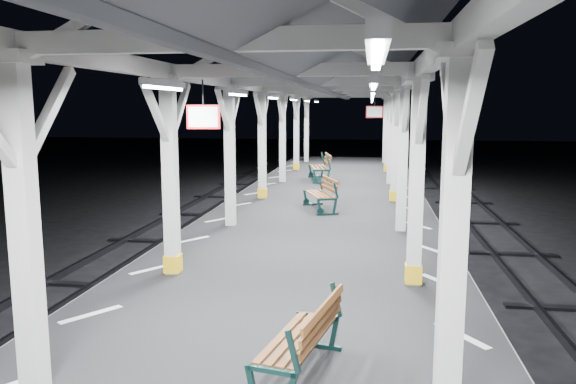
# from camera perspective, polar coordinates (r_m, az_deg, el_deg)

# --- Properties ---
(platform) EXTENTS (6.00, 50.00, 1.00)m
(platform) POSITION_cam_1_polar(r_m,az_deg,el_deg) (7.72, -2.08, -16.77)
(platform) COLOR black
(platform) RESTS_ON ground
(hazard_stripes_left) EXTENTS (1.00, 48.00, 0.01)m
(hazard_stripes_left) POSITION_cam_1_polar(r_m,az_deg,el_deg) (8.29, -19.37, -11.65)
(hazard_stripes_left) COLOR silver
(hazard_stripes_left) RESTS_ON platform
(hazard_stripes_right) EXTENTS (1.00, 48.00, 0.01)m
(hazard_stripes_right) POSITION_cam_1_polar(r_m,az_deg,el_deg) (7.50, 17.22, -13.75)
(hazard_stripes_right) COLOR silver
(hazard_stripes_right) RESTS_ON platform
(canopy) EXTENTS (5.40, 49.00, 4.65)m
(canopy) POSITION_cam_1_polar(r_m,az_deg,el_deg) (6.99, -2.29, 14.77)
(canopy) COLOR beige
(canopy) RESTS_ON platform
(bench_mid) EXTENTS (0.86, 1.61, 0.83)m
(bench_mid) POSITION_cam_1_polar(r_m,az_deg,el_deg) (6.02, 1.88, -14.53)
(bench_mid) COLOR #11302D
(bench_mid) RESTS_ON platform
(bench_far) EXTENTS (1.11, 1.73, 0.88)m
(bench_far) POSITION_cam_1_polar(r_m,az_deg,el_deg) (15.43, 3.59, -0.11)
(bench_far) COLOR #11302D
(bench_far) RESTS_ON platform
(bench_extra) EXTENTS (1.06, 2.00, 1.03)m
(bench_extra) POSITION_cam_1_polar(r_m,az_deg,el_deg) (21.63, 3.48, 2.62)
(bench_extra) COLOR #11302D
(bench_extra) RESTS_ON platform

